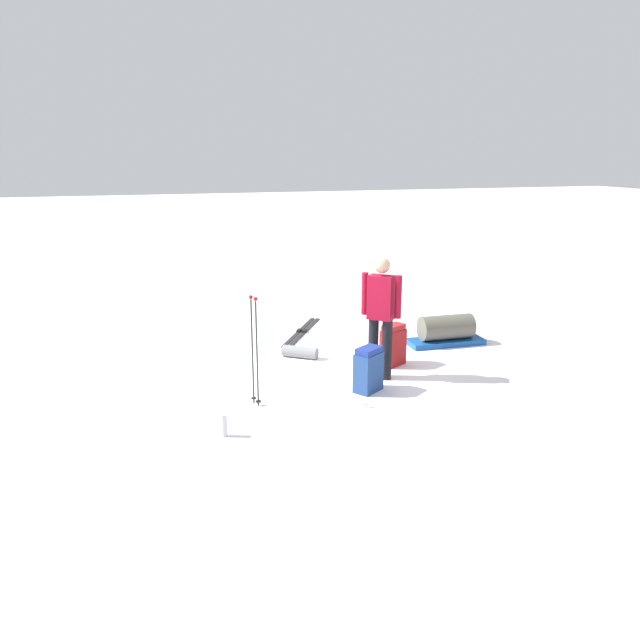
{
  "coord_description": "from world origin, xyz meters",
  "views": [
    {
      "loc": [
        8.23,
        -2.63,
        3.04
      ],
      "look_at": [
        0.0,
        0.0,
        0.7
      ],
      "focal_mm": 34.81,
      "sensor_mm": 36.0,
      "label": 1
    }
  ],
  "objects_px": {
    "sleeping_mat_rolled": "(300,352)",
    "thermos_bottle": "(224,425)",
    "backpack_large_dark": "(368,370)",
    "gear_sled": "(446,331)",
    "ski_poles_planted_near": "(254,346)",
    "ski_pair_near": "(302,332)",
    "skier_standing": "(381,311)",
    "backpack_bright": "(393,345)"
  },
  "relations": [
    {
      "from": "backpack_large_dark",
      "to": "backpack_bright",
      "type": "distance_m",
      "value": 1.13
    },
    {
      "from": "backpack_large_dark",
      "to": "backpack_bright",
      "type": "relative_size",
      "value": 0.97
    },
    {
      "from": "backpack_large_dark",
      "to": "backpack_bright",
      "type": "height_order",
      "value": "backpack_bright"
    },
    {
      "from": "skier_standing",
      "to": "backpack_large_dark",
      "type": "bearing_deg",
      "value": -38.98
    },
    {
      "from": "gear_sled",
      "to": "thermos_bottle",
      "type": "bearing_deg",
      "value": -60.09
    },
    {
      "from": "ski_poles_planted_near",
      "to": "gear_sled",
      "type": "relative_size",
      "value": 1.09
    },
    {
      "from": "gear_sled",
      "to": "thermos_bottle",
      "type": "relative_size",
      "value": 4.89
    },
    {
      "from": "ski_poles_planted_near",
      "to": "sleeping_mat_rolled",
      "type": "bearing_deg",
      "value": 147.12
    },
    {
      "from": "backpack_bright",
      "to": "backpack_large_dark",
      "type": "bearing_deg",
      "value": -40.62
    },
    {
      "from": "backpack_large_dark",
      "to": "ski_poles_planted_near",
      "type": "xyz_separation_m",
      "value": [
        -0.01,
        -1.5,
        0.47
      ]
    },
    {
      "from": "ski_poles_planted_near",
      "to": "gear_sled",
      "type": "height_order",
      "value": "ski_poles_planted_near"
    },
    {
      "from": "backpack_bright",
      "to": "ski_poles_planted_near",
      "type": "relative_size",
      "value": 0.45
    },
    {
      "from": "ski_pair_near",
      "to": "thermos_bottle",
      "type": "bearing_deg",
      "value": -27.92
    },
    {
      "from": "skier_standing",
      "to": "backpack_bright",
      "type": "height_order",
      "value": "skier_standing"
    },
    {
      "from": "gear_sled",
      "to": "ski_poles_planted_near",
      "type": "bearing_deg",
      "value": -66.43
    },
    {
      "from": "backpack_bright",
      "to": "ski_poles_planted_near",
      "type": "bearing_deg",
      "value": -69.27
    },
    {
      "from": "sleeping_mat_rolled",
      "to": "thermos_bottle",
      "type": "bearing_deg",
      "value": -33.15
    },
    {
      "from": "skier_standing",
      "to": "sleeping_mat_rolled",
      "type": "xyz_separation_m",
      "value": [
        -1.17,
        -0.82,
        -0.86
      ]
    },
    {
      "from": "backpack_large_dark",
      "to": "sleeping_mat_rolled",
      "type": "relative_size",
      "value": 1.09
    },
    {
      "from": "gear_sled",
      "to": "sleeping_mat_rolled",
      "type": "height_order",
      "value": "gear_sled"
    },
    {
      "from": "backpack_large_dark",
      "to": "skier_standing",
      "type": "bearing_deg",
      "value": 141.02
    },
    {
      "from": "sleeping_mat_rolled",
      "to": "thermos_bottle",
      "type": "relative_size",
      "value": 2.12
    },
    {
      "from": "sleeping_mat_rolled",
      "to": "thermos_bottle",
      "type": "xyz_separation_m",
      "value": [
        2.36,
        -1.54,
        0.04
      ]
    },
    {
      "from": "backpack_bright",
      "to": "gear_sled",
      "type": "distance_m",
      "value": 1.42
    },
    {
      "from": "skier_standing",
      "to": "gear_sled",
      "type": "xyz_separation_m",
      "value": [
        -1.11,
        1.65,
        -0.73
      ]
    },
    {
      "from": "backpack_large_dark",
      "to": "thermos_bottle",
      "type": "xyz_separation_m",
      "value": [
        0.77,
        -2.02,
        -0.16
      ]
    },
    {
      "from": "ski_poles_planted_near",
      "to": "thermos_bottle",
      "type": "distance_m",
      "value": 1.14
    },
    {
      "from": "skier_standing",
      "to": "backpack_bright",
      "type": "distance_m",
      "value": 0.88
    },
    {
      "from": "backpack_bright",
      "to": "sleeping_mat_rolled",
      "type": "distance_m",
      "value": 1.43
    },
    {
      "from": "backpack_large_dark",
      "to": "ski_poles_planted_near",
      "type": "bearing_deg",
      "value": -90.48
    },
    {
      "from": "ski_poles_planted_near",
      "to": "sleeping_mat_rolled",
      "type": "height_order",
      "value": "ski_poles_planted_near"
    },
    {
      "from": "skier_standing",
      "to": "ski_poles_planted_near",
      "type": "relative_size",
      "value": 1.23
    },
    {
      "from": "skier_standing",
      "to": "backpack_bright",
      "type": "xyz_separation_m",
      "value": [
        -0.44,
        0.4,
        -0.65
      ]
    },
    {
      "from": "backpack_large_dark",
      "to": "gear_sled",
      "type": "xyz_separation_m",
      "value": [
        -1.53,
        1.98,
        -0.07
      ]
    },
    {
      "from": "backpack_large_dark",
      "to": "gear_sled",
      "type": "distance_m",
      "value": 2.51
    },
    {
      "from": "skier_standing",
      "to": "ski_poles_planted_near",
      "type": "height_order",
      "value": "skier_standing"
    },
    {
      "from": "backpack_bright",
      "to": "thermos_bottle",
      "type": "height_order",
      "value": "backpack_bright"
    },
    {
      "from": "skier_standing",
      "to": "backpack_large_dark",
      "type": "relative_size",
      "value": 2.83
    },
    {
      "from": "skier_standing",
      "to": "thermos_bottle",
      "type": "distance_m",
      "value": 2.77
    },
    {
      "from": "backpack_bright",
      "to": "gear_sled",
      "type": "height_order",
      "value": "backpack_bright"
    },
    {
      "from": "backpack_large_dark",
      "to": "sleeping_mat_rolled",
      "type": "bearing_deg",
      "value": -163.28
    },
    {
      "from": "ski_pair_near",
      "to": "backpack_bright",
      "type": "xyz_separation_m",
      "value": [
        2.05,
        0.81,
        0.29
      ]
    }
  ]
}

